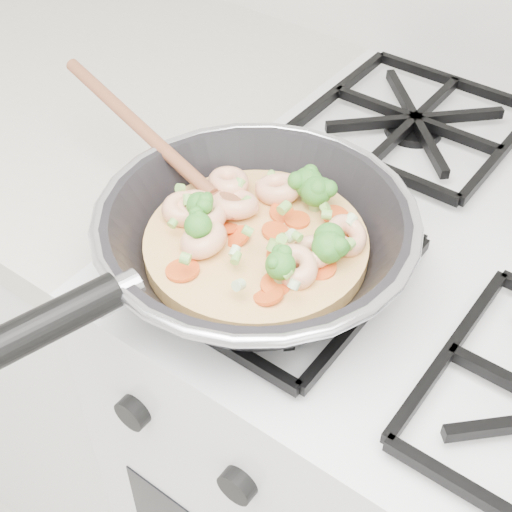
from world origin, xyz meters
The scene contains 3 objects.
stove centered at (0.00, 1.70, 0.46)m, with size 0.60×0.60×0.92m.
counter_left centered at (-0.80, 1.70, 0.45)m, with size 1.00×0.60×0.90m.
skillet centered at (-0.16, 1.53, 0.96)m, with size 0.45×0.46×0.09m.
Camera 1 is at (0.14, 1.14, 1.40)m, focal length 50.98 mm.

